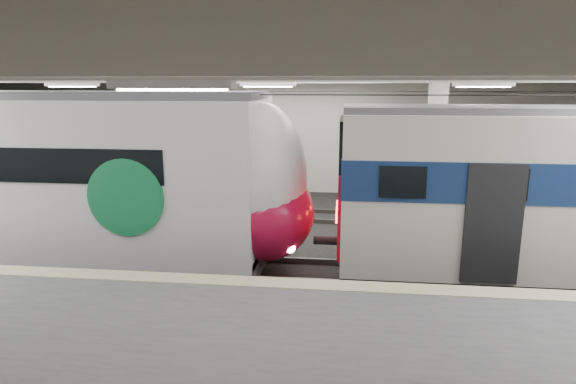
# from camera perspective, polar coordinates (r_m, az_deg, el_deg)

# --- Properties ---
(station_hall) EXTENTS (36.00, 24.00, 5.75)m
(station_hall) POSITION_cam_1_polar(r_m,az_deg,el_deg) (10.70, -5.35, 3.41)
(station_hall) COLOR black
(station_hall) RESTS_ON ground
(modern_emu) EXTENTS (14.99, 3.09, 4.78)m
(modern_emu) POSITION_cam_1_polar(r_m,az_deg,el_deg) (14.47, -25.02, 1.06)
(modern_emu) COLOR white
(modern_emu) RESTS_ON ground
(far_train) EXTENTS (14.87, 3.29, 4.70)m
(far_train) POSITION_cam_1_polar(r_m,az_deg,el_deg) (20.47, -23.49, 4.50)
(far_train) COLOR white
(far_train) RESTS_ON ground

